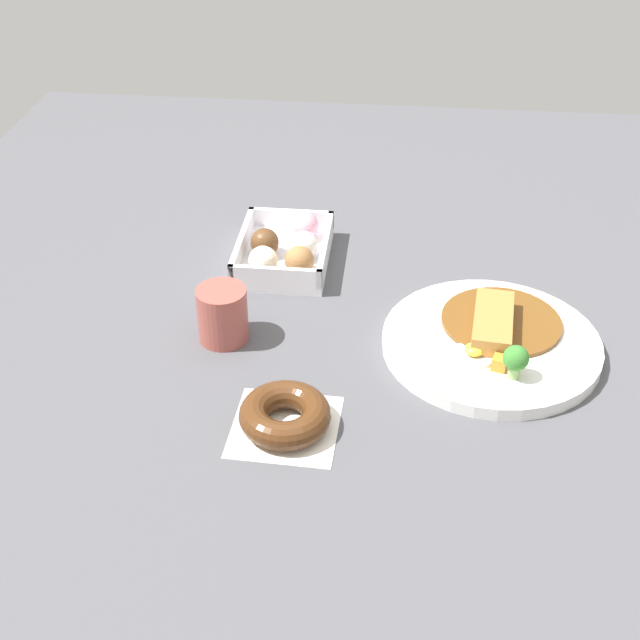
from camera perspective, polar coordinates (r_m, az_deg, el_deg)
name	(u,v)px	position (r m, az deg, el deg)	size (l,w,h in m)	color
ground_plane	(403,323)	(1.18, 5.50, -0.22)	(1.60, 1.60, 0.00)	#4C4C51
curry_plate	(492,341)	(1.14, 11.33, -1.35)	(0.28, 0.28, 0.06)	white
donut_box	(285,251)	(1.29, -2.30, 4.61)	(0.18, 0.13, 0.05)	white
chocolate_ring_donut	(285,416)	(1.00, -2.33, -6.34)	(0.13, 0.13, 0.04)	white
coffee_mug	(223,314)	(1.13, -6.47, 0.37)	(0.07, 0.07, 0.08)	#9E4C42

